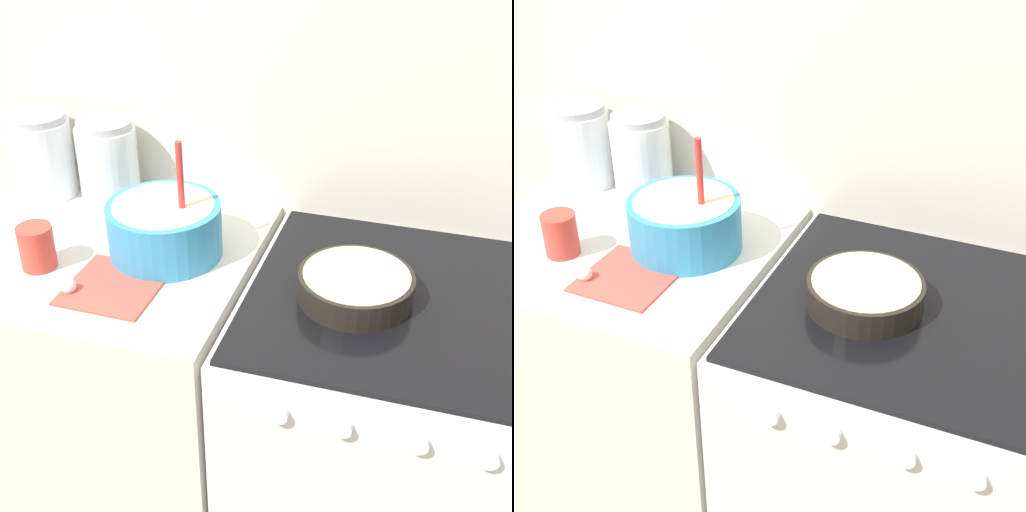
% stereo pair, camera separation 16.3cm
% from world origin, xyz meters
% --- Properties ---
extents(wall_back, '(4.54, 0.05, 2.40)m').
position_xyz_m(wall_back, '(0.00, 0.70, 1.20)').
color(wall_back, beige).
rests_on(wall_back, ground_plane).
extents(countertop_cabinet, '(0.77, 0.68, 0.94)m').
position_xyz_m(countertop_cabinet, '(-0.39, 0.34, 0.47)').
color(countertop_cabinet, silver).
rests_on(countertop_cabinet, ground_plane).
extents(stove, '(0.72, 0.69, 0.94)m').
position_xyz_m(stove, '(0.37, 0.34, 0.47)').
color(stove, silver).
rests_on(stove, ground_plane).
extents(mixing_bowl, '(0.27, 0.27, 0.30)m').
position_xyz_m(mixing_bowl, '(-0.21, 0.37, 1.01)').
color(mixing_bowl, '#338CBF').
rests_on(mixing_bowl, countertop_cabinet).
extents(baking_pan, '(0.26, 0.26, 0.06)m').
position_xyz_m(baking_pan, '(0.26, 0.31, 0.97)').
color(baking_pan, black).
rests_on(baking_pan, stove).
extents(storage_jar_left, '(0.17, 0.17, 0.23)m').
position_xyz_m(storage_jar_left, '(-0.66, 0.57, 1.04)').
color(storage_jar_left, silver).
rests_on(storage_jar_left, countertop_cabinet).
extents(storage_jar_middle, '(0.16, 0.16, 0.24)m').
position_xyz_m(storage_jar_middle, '(-0.46, 0.57, 1.04)').
color(storage_jar_middle, silver).
rests_on(storage_jar_middle, countertop_cabinet).
extents(tin_can, '(0.08, 0.08, 0.11)m').
position_xyz_m(tin_can, '(-0.47, 0.22, 0.99)').
color(tin_can, '#CC3F33').
rests_on(tin_can, countertop_cabinet).
extents(recipe_page, '(0.21, 0.22, 0.01)m').
position_xyz_m(recipe_page, '(-0.27, 0.19, 0.94)').
color(recipe_page, '#CC4C3F').
rests_on(recipe_page, countertop_cabinet).
extents(measuring_spoon, '(0.12, 0.04, 0.04)m').
position_xyz_m(measuring_spoon, '(-0.36, 0.14, 0.95)').
color(measuring_spoon, white).
rests_on(measuring_spoon, countertop_cabinet).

